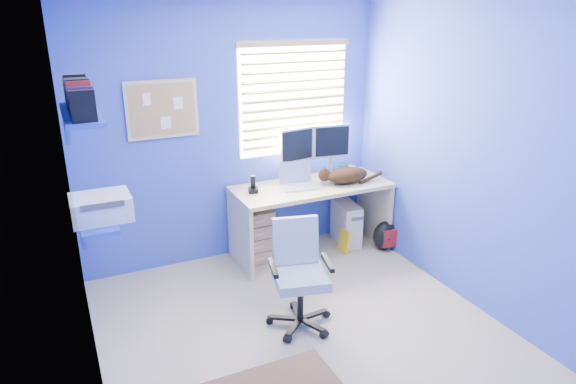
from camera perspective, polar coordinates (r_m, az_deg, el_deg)
name	(u,v)px	position (r m, az deg, el deg)	size (l,w,h in m)	color
floor	(306,335)	(4.16, 2.01, -15.57)	(3.00, 3.20, 0.00)	tan
wall_back	(232,135)	(5.00, -6.23, 6.37)	(3.00, 0.01, 2.50)	blue
wall_front	(478,293)	(2.40, 20.32, -10.45)	(3.00, 0.01, 2.50)	blue
wall_left	(78,219)	(3.22, -22.26, -2.81)	(0.01, 3.20, 2.50)	blue
wall_right	(472,158)	(4.44, 19.75, 3.57)	(0.01, 3.20, 2.50)	blue
desk	(311,219)	(5.23, 2.58, -3.06)	(1.57, 0.65, 0.74)	tan
laptop	(298,177)	(4.99, 1.17, 1.70)	(0.33, 0.26, 0.22)	silver
monitor_left	(296,154)	(5.17, 0.91, 4.21)	(0.40, 0.12, 0.54)	silver
monitor_right	(330,150)	(5.35, 4.73, 4.66)	(0.40, 0.12, 0.54)	silver
phone	(253,184)	(4.89, -3.91, 0.93)	(0.09, 0.11, 0.17)	black
mug	(344,168)	(5.49, 6.19, 2.62)	(0.10, 0.09, 0.10)	#1B594E
cd_spindle	(350,170)	(5.50, 6.92, 2.48)	(0.13, 0.13, 0.07)	silver
cat	(347,175)	(5.17, 6.62, 1.87)	(0.45, 0.23, 0.16)	black
tower_pc	(346,223)	(5.55, 6.46, -3.40)	(0.19, 0.44, 0.45)	beige
drawer_boxes	(254,235)	(5.13, -3.78, -4.79)	(0.35, 0.28, 0.54)	tan
yellow_book	(344,241)	(5.37, 6.25, -5.45)	(0.03, 0.17, 0.24)	yellow
backpack	(385,236)	(5.47, 10.73, -4.77)	(0.27, 0.20, 0.31)	black
office_chair	(299,287)	(4.13, 1.26, -10.55)	(0.59, 0.59, 0.85)	black
window_blinds	(294,99)	(5.15, 0.71, 10.30)	(1.15, 0.05, 1.10)	white
corkboard	(162,109)	(4.75, -13.80, 8.91)	(0.64, 0.02, 0.52)	tan
wall_shelves	(89,154)	(3.88, -21.24, 3.96)	(0.42, 0.90, 1.05)	#263FB7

